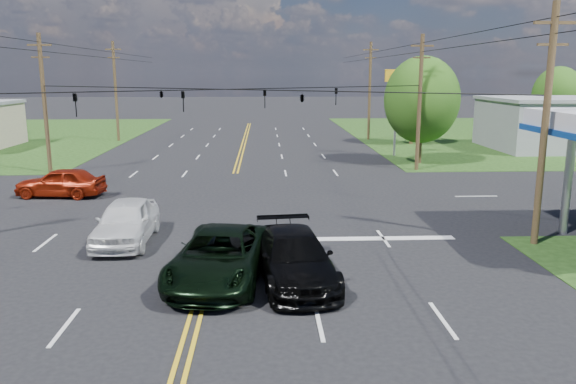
{
  "coord_description": "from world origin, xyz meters",
  "views": [
    {
      "loc": [
        2.01,
        -18.52,
        6.82
      ],
      "look_at": [
        3.07,
        6.0,
        1.63
      ],
      "focal_mm": 35.0,
      "sensor_mm": 36.0,
      "label": 1
    }
  ],
  "objects_px": {
    "tree_right_b": "(413,101)",
    "retail_ne": "(568,125)",
    "tree_far_r": "(558,95)",
    "pole_right_far": "(370,90)",
    "pole_se": "(545,123)",
    "pole_ne": "(420,101)",
    "tree_right_a": "(422,100)",
    "pickup_white": "(126,221)",
    "pole_left_far": "(116,90)",
    "suv_black": "(295,258)",
    "pickup_dkgreen": "(220,256)",
    "pole_nw": "(44,102)"
  },
  "relations": [
    {
      "from": "tree_right_b",
      "to": "pole_ne",
      "type": "bearing_deg",
      "value": -103.13
    },
    {
      "from": "retail_ne",
      "to": "pole_right_far",
      "type": "distance_m",
      "value": 19.02
    },
    {
      "from": "tree_far_r",
      "to": "pickup_white",
      "type": "xyz_separation_m",
      "value": [
        -37.68,
        -38.0,
        -3.66
      ]
    },
    {
      "from": "pole_right_far",
      "to": "tree_right_a",
      "type": "bearing_deg",
      "value": -86.42
    },
    {
      "from": "tree_right_b",
      "to": "pole_left_far",
      "type": "bearing_deg",
      "value": 172.28
    },
    {
      "from": "pole_nw",
      "to": "pole_left_far",
      "type": "relative_size",
      "value": 0.95
    },
    {
      "from": "tree_right_b",
      "to": "tree_far_r",
      "type": "relative_size",
      "value": 0.93
    },
    {
      "from": "pole_ne",
      "to": "pole_right_far",
      "type": "xyz_separation_m",
      "value": [
        0.0,
        19.0,
        0.25
      ]
    },
    {
      "from": "pickup_dkgreen",
      "to": "pole_ne",
      "type": "bearing_deg",
      "value": 67.58
    },
    {
      "from": "pole_ne",
      "to": "pole_right_far",
      "type": "relative_size",
      "value": 0.95
    },
    {
      "from": "suv_black",
      "to": "pole_ne",
      "type": "bearing_deg",
      "value": 58.79
    },
    {
      "from": "tree_right_a",
      "to": "suv_black",
      "type": "height_order",
      "value": "tree_right_a"
    },
    {
      "from": "retail_ne",
      "to": "pole_nw",
      "type": "distance_m",
      "value": 44.47
    },
    {
      "from": "pole_left_far",
      "to": "tree_right_b",
      "type": "distance_m",
      "value": 29.79
    },
    {
      "from": "retail_ne",
      "to": "pole_se",
      "type": "distance_m",
      "value": 33.72
    },
    {
      "from": "pole_nw",
      "to": "pickup_dkgreen",
      "type": "xyz_separation_m",
      "value": [
        13.5,
        -21.58,
        -4.06
      ]
    },
    {
      "from": "suv_black",
      "to": "pole_nw",
      "type": "bearing_deg",
      "value": 119.79
    },
    {
      "from": "tree_right_b",
      "to": "suv_black",
      "type": "relative_size",
      "value": 1.24
    },
    {
      "from": "pole_left_far",
      "to": "pole_right_far",
      "type": "distance_m",
      "value": 26.0
    },
    {
      "from": "pole_left_far",
      "to": "pole_nw",
      "type": "bearing_deg",
      "value": -90.0
    },
    {
      "from": "tree_right_a",
      "to": "pickup_white",
      "type": "bearing_deg",
      "value": -131.47
    },
    {
      "from": "retail_ne",
      "to": "tree_far_r",
      "type": "xyz_separation_m",
      "value": [
        4.0,
        10.0,
        2.34
      ]
    },
    {
      "from": "tree_far_r",
      "to": "pickup_dkgreen",
      "type": "bearing_deg",
      "value": -128.19
    },
    {
      "from": "tree_right_b",
      "to": "retail_ne",
      "type": "bearing_deg",
      "value": -16.5
    },
    {
      "from": "pole_right_far",
      "to": "pickup_dkgreen",
      "type": "xyz_separation_m",
      "value": [
        -12.5,
        -40.58,
        -4.31
      ]
    },
    {
      "from": "pole_se",
      "to": "tree_right_a",
      "type": "distance_m",
      "value": 21.02
    },
    {
      "from": "suv_black",
      "to": "tree_far_r",
      "type": "bearing_deg",
      "value": 47.53
    },
    {
      "from": "tree_right_a",
      "to": "tree_far_r",
      "type": "relative_size",
      "value": 1.07
    },
    {
      "from": "suv_black",
      "to": "pole_left_far",
      "type": "bearing_deg",
      "value": 104.9
    },
    {
      "from": "pole_left_far",
      "to": "suv_black",
      "type": "distance_m",
      "value": 44.01
    },
    {
      "from": "pole_se",
      "to": "pole_ne",
      "type": "xyz_separation_m",
      "value": [
        0.0,
        18.0,
        0.0
      ]
    },
    {
      "from": "pole_nw",
      "to": "pole_right_far",
      "type": "relative_size",
      "value": 0.95
    },
    {
      "from": "suv_black",
      "to": "retail_ne",
      "type": "bearing_deg",
      "value": 43.98
    },
    {
      "from": "retail_ne",
      "to": "pole_ne",
      "type": "xyz_separation_m",
      "value": [
        -17.0,
        -11.0,
        2.72
      ]
    },
    {
      "from": "pole_left_far",
      "to": "tree_far_r",
      "type": "distance_m",
      "value": 47.05
    },
    {
      "from": "pole_right_far",
      "to": "tree_right_b",
      "type": "relative_size",
      "value": 1.41
    },
    {
      "from": "pole_se",
      "to": "tree_far_r",
      "type": "distance_m",
      "value": 44.3
    },
    {
      "from": "retail_ne",
      "to": "tree_right_a",
      "type": "bearing_deg",
      "value": -153.43
    },
    {
      "from": "pole_right_far",
      "to": "pickup_dkgreen",
      "type": "height_order",
      "value": "pole_right_far"
    },
    {
      "from": "pole_ne",
      "to": "tree_right_a",
      "type": "bearing_deg",
      "value": 71.57
    },
    {
      "from": "pole_se",
      "to": "retail_ne",
      "type": "bearing_deg",
      "value": 59.62
    },
    {
      "from": "tree_far_r",
      "to": "pickup_dkgreen",
      "type": "relative_size",
      "value": 1.24
    },
    {
      "from": "pole_se",
      "to": "pickup_white",
      "type": "height_order",
      "value": "pole_se"
    },
    {
      "from": "retail_ne",
      "to": "pole_right_far",
      "type": "xyz_separation_m",
      "value": [
        -17.0,
        8.0,
        2.97
      ]
    },
    {
      "from": "pole_right_far",
      "to": "pickup_dkgreen",
      "type": "distance_m",
      "value": 42.68
    },
    {
      "from": "pole_right_far",
      "to": "suv_black",
      "type": "distance_m",
      "value": 42.2
    },
    {
      "from": "pole_ne",
      "to": "pickup_white",
      "type": "relative_size",
      "value": 1.82
    },
    {
      "from": "tree_right_a",
      "to": "pickup_dkgreen",
      "type": "distance_m",
      "value": 28.33
    },
    {
      "from": "pole_ne",
      "to": "pole_left_far",
      "type": "height_order",
      "value": "pole_left_far"
    },
    {
      "from": "pickup_dkgreen",
      "to": "suv_black",
      "type": "height_order",
      "value": "pickup_dkgreen"
    }
  ]
}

